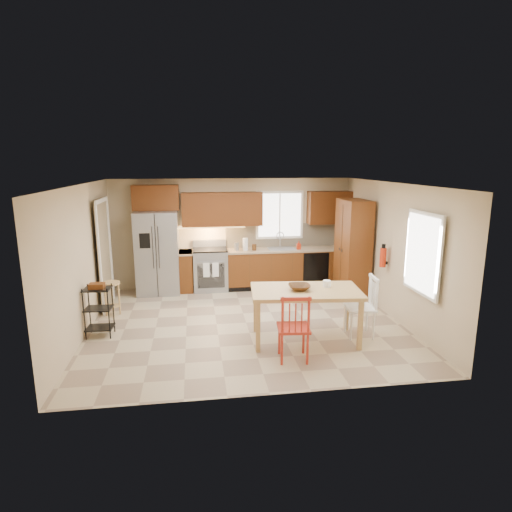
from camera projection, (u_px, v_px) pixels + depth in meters
The scene contains 33 objects.
floor at pixel (246, 323), 7.79m from camera, with size 5.50×5.50×0.00m, color tan.
ceiling at pixel (245, 184), 7.25m from camera, with size 5.50×5.00×0.02m, color silver.
wall_back at pixel (233, 233), 9.94m from camera, with size 5.50×0.02×2.50m, color #CCB793.
wall_front at pixel (271, 300), 5.10m from camera, with size 5.50×0.02×2.50m, color #CCB793.
wall_left at pixel (82, 261), 7.13m from camera, with size 0.02×5.00×2.50m, color #CCB793.
wall_right at pixel (393, 251), 7.91m from camera, with size 0.02×5.00×2.50m, color #CCB793.
refrigerator at pixel (158, 253), 9.41m from camera, with size 0.92×0.75×1.82m, color gray.
range_stove at pixel (210, 270), 9.72m from camera, with size 0.76×0.63×0.92m, color gray.
base_cabinet_narrow at pixel (186, 271), 9.66m from camera, with size 0.30×0.60×0.90m, color #5B2A10.
base_cabinet_run at pixel (289, 267), 10.00m from camera, with size 2.92×0.60×0.90m, color #5B2A10.
dishwasher at pixel (316, 270), 9.80m from camera, with size 0.60×0.02×0.78m, color black.
backsplash at pixel (287, 235), 10.12m from camera, with size 2.92×0.03×0.55m, color beige.
upper_over_fridge at pixel (156, 198), 9.34m from camera, with size 1.00×0.35×0.55m, color #56250E.
upper_left_block at pixel (222, 209), 9.61m from camera, with size 1.80×0.35×0.75m, color #56250E.
upper_right_block at pixel (329, 207), 9.96m from camera, with size 1.00×0.35×0.75m, color #56250E.
window_back at pixel (280, 215), 9.98m from camera, with size 1.12×0.04×1.12m, color white.
sink at pixel (282, 250), 9.88m from camera, with size 0.62×0.46×0.16m, color gray.
undercab_glow at pixel (209, 227), 9.63m from camera, with size 1.60×0.30×0.01m, color #FFBF66.
soap_bottle at pixel (299, 245), 9.81m from camera, with size 0.09×0.09×0.19m, color red.
paper_towel at pixel (245, 244), 9.68m from camera, with size 0.12×0.12×0.28m, color white.
canister_steel at pixel (237, 247), 9.66m from camera, with size 0.11×0.11×0.18m, color gray.
canister_wood at pixel (254, 247), 9.69m from camera, with size 0.10×0.10×0.14m, color #4D3014.
pantry at pixel (353, 249), 9.06m from camera, with size 0.50×0.95×2.10m, color #5B2A10.
fire_extinguisher at pixel (383, 257), 8.07m from camera, with size 0.12×0.12×0.36m, color red.
window_right at pixel (423, 254), 6.74m from camera, with size 0.04×1.02×1.32m, color white.
doorway at pixel (104, 256), 8.44m from camera, with size 0.04×0.95×2.10m, color #8C7A59.
dining_table at pixel (305, 315), 6.95m from camera, with size 1.74×0.98×0.85m, color tan, non-canonical shape.
chair_red at pixel (293, 326), 6.25m from camera, with size 0.48×0.48×1.02m, color #B02B1B, non-canonical shape.
chair_white at pixel (360, 307), 7.11m from camera, with size 0.48×0.48×1.02m, color white, non-canonical shape.
table_bowl at pixel (299, 290), 6.84m from camera, with size 0.35×0.35×0.09m, color #4D3014.
table_jar at pixel (327, 285), 7.00m from camera, with size 0.14×0.14×0.17m, color white.
bar_stool at pixel (112, 299), 8.10m from camera, with size 0.32×0.32×0.66m, color tan, non-canonical shape.
utility_cart at pixel (99, 311), 7.12m from camera, with size 0.43×0.34×0.87m, color black, non-canonical shape.
Camera 1 is at (-0.88, -7.29, 2.87)m, focal length 30.00 mm.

